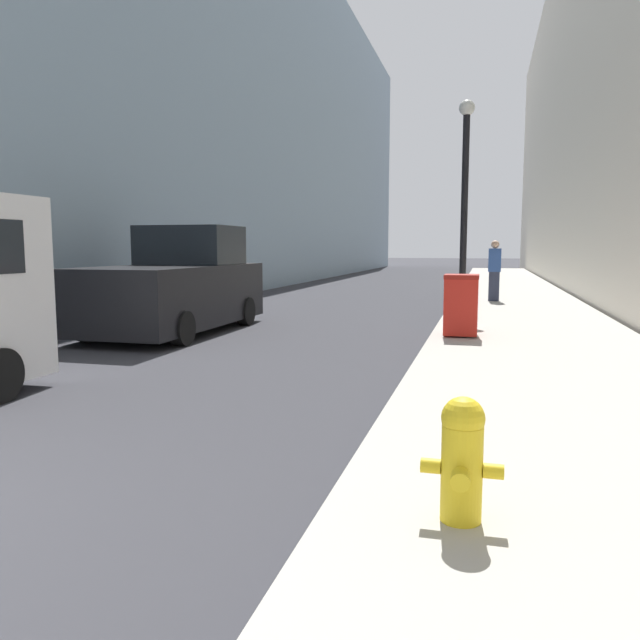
{
  "coord_description": "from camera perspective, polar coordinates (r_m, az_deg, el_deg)",
  "views": [
    {
      "loc": [
        4.32,
        -2.29,
        1.79
      ],
      "look_at": [
        -1.32,
        18.97,
        -0.79
      ],
      "focal_mm": 35.0,
      "sensor_mm": 36.0,
      "label": 1
    }
  ],
  "objects": [
    {
      "name": "sidewalk_right",
      "position": [
        20.39,
        17.45,
        1.57
      ],
      "size": [
        3.81,
        60.0,
        0.16
      ],
      "color": "#ADA89E",
      "rests_on": "ground"
    },
    {
      "name": "lamppost",
      "position": [
        16.18,
        13.08,
        10.75
      ],
      "size": [
        0.38,
        0.38,
        5.21
      ],
      "color": "black",
      "rests_on": "sidewalk_right"
    },
    {
      "name": "pedestrian_on_sidewalk",
      "position": [
        19.63,
        15.65,
        4.36
      ],
      "size": [
        0.37,
        0.24,
        1.83
      ],
      "color": "#2D3347",
      "rests_on": "sidewalk_right"
    },
    {
      "name": "trash_bin",
      "position": [
        11.73,
        12.77,
        1.39
      ],
      "size": [
        0.62,
        0.65,
        1.13
      ],
      "color": "red",
      "rests_on": "sidewalk_right"
    },
    {
      "name": "building_left_glass",
      "position": [
        32.65,
        -13.25,
        18.39
      ],
      "size": [
        12.0,
        60.0,
        17.01
      ],
      "color": "#849EB2",
      "rests_on": "ground"
    },
    {
      "name": "fire_hydrant",
      "position": [
        3.88,
        12.86,
        -12.05
      ],
      "size": [
        0.49,
        0.37,
        0.76
      ],
      "color": "yellow",
      "rests_on": "sidewalk_right"
    },
    {
      "name": "pickup_truck",
      "position": [
        13.5,
        -13.05,
        2.95
      ],
      "size": [
        2.25,
        5.02,
        2.25
      ],
      "color": "black",
      "rests_on": "ground"
    }
  ]
}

